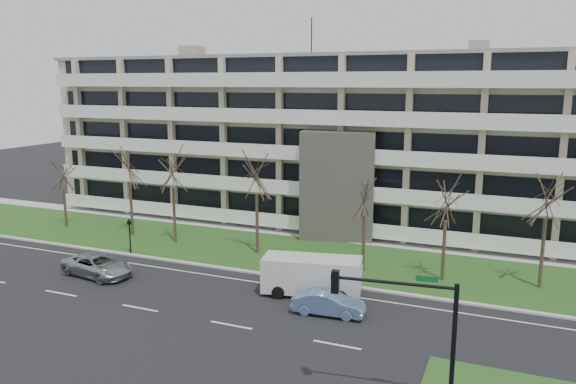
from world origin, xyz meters
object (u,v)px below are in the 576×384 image
at_px(traffic_signal, 411,325).
at_px(pedestrian_signal, 130,232).
at_px(silver_pickup, 98,265).
at_px(blue_sedan, 329,303).
at_px(white_van, 313,273).

height_order(traffic_signal, pedestrian_signal, traffic_signal).
bearing_deg(traffic_signal, silver_pickup, 153.68).
bearing_deg(blue_sedan, white_van, 31.30).
relative_size(blue_sedan, pedestrian_signal, 1.49).
height_order(silver_pickup, pedestrian_signal, pedestrian_signal).
height_order(silver_pickup, white_van, white_van).
bearing_deg(blue_sedan, pedestrian_signal, 69.33).
distance_m(traffic_signal, pedestrian_signal, 26.88).
height_order(blue_sedan, white_van, white_van).
distance_m(silver_pickup, white_van, 14.85).
bearing_deg(silver_pickup, pedestrian_signal, 21.52).
distance_m(silver_pickup, pedestrian_signal, 5.10).
bearing_deg(pedestrian_signal, silver_pickup, -77.54).
bearing_deg(pedestrian_signal, traffic_signal, -28.90).
distance_m(blue_sedan, white_van, 3.22).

